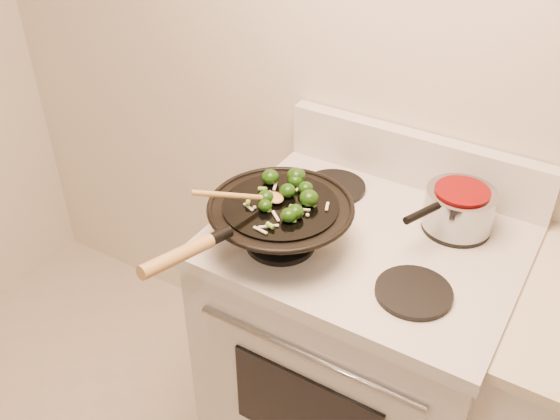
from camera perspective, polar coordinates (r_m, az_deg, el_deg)
The scene contains 5 objects.
stove at distance 1.95m, azimuth 7.10°, elevation -12.81°, with size 0.78×0.67×1.08m.
wok at distance 1.55m, azimuth -0.05°, elevation -1.06°, with size 0.36×0.60×0.18m.
stirfry at distance 1.54m, azimuth 0.85°, elevation 1.61°, with size 0.21×0.25×0.04m.
wooden_spoon at distance 1.50m, azimuth -2.63°, elevation 1.24°, with size 0.15×0.22×0.10m.
saucepan at distance 1.68m, azimuth 16.03°, elevation 0.22°, with size 0.18×0.28×0.11m.
Camera 1 is at (0.39, -0.05, 1.92)m, focal length 40.00 mm.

